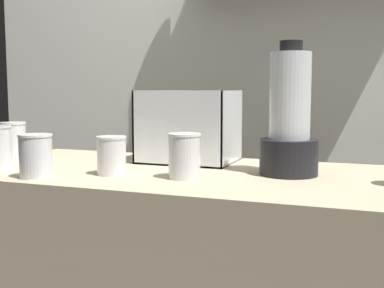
{
  "coord_description": "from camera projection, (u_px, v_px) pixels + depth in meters",
  "views": [
    {
      "loc": [
        0.5,
        -1.33,
        1.14
      ],
      "look_at": [
        0.0,
        0.0,
        0.98
      ],
      "focal_mm": 46.35,
      "sensor_mm": 36.0,
      "label": 1
    }
  ],
  "objects": [
    {
      "name": "juice_cup_carrot_far_right",
      "position": [
        185.0,
        158.0,
        1.32
      ],
      "size": [
        0.09,
        0.09,
        0.12
      ],
      "color": "white",
      "rests_on": "counter"
    },
    {
      "name": "carrot_display_bin",
      "position": [
        188.0,
        140.0,
        1.62
      ],
      "size": [
        0.3,
        0.23,
        0.23
      ],
      "color": "white",
      "rests_on": "counter"
    },
    {
      "name": "juice_cup_beet_right",
      "position": [
        112.0,
        158.0,
        1.38
      ],
      "size": [
        0.08,
        0.08,
        0.11
      ],
      "color": "white",
      "rests_on": "counter"
    },
    {
      "name": "juice_cup_orange_far_left",
      "position": [
        13.0,
        144.0,
        1.63
      ],
      "size": [
        0.08,
        0.08,
        0.13
      ],
      "color": "white",
      "rests_on": "counter"
    },
    {
      "name": "blender_pitcher",
      "position": [
        289.0,
        124.0,
        1.37
      ],
      "size": [
        0.16,
        0.16,
        0.37
      ],
      "color": "black",
      "rests_on": "counter"
    },
    {
      "name": "back_wall_unit",
      "position": [
        256.0,
        60.0,
        2.11
      ],
      "size": [
        2.6,
        0.24,
        2.5
      ],
      "color": "silver",
      "rests_on": "ground_plane"
    },
    {
      "name": "juice_cup_beet_middle",
      "position": [
        36.0,
        158.0,
        1.33
      ],
      "size": [
        0.09,
        0.09,
        0.12
      ],
      "color": "white",
      "rests_on": "counter"
    }
  ]
}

